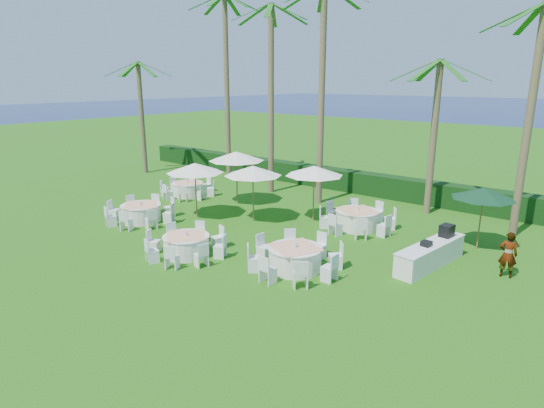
{
  "coord_description": "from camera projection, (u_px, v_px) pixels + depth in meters",
  "views": [
    {
      "loc": [
        13.01,
        -11.22,
        6.33
      ],
      "look_at": [
        1.47,
        3.1,
        1.3
      ],
      "focal_mm": 30.0,
      "sensor_mm": 36.0,
      "label": 1
    }
  ],
  "objects": [
    {
      "name": "banquet_table_f",
      "position": [
        357.0,
        219.0,
        19.95
      ],
      "size": [
        3.31,
        3.31,
        0.99
      ],
      "color": "white",
      "rests_on": "ground"
    },
    {
      "name": "palm_f",
      "position": [
        141.0,
        112.0,
        31.1
      ],
      "size": [
        4.4,
        4.16,
        7.54
      ],
      "color": "brown",
      "rests_on": "ground"
    },
    {
      "name": "palm_e",
      "position": [
        530.0,
        114.0,
        17.82
      ],
      "size": [
        4.4,
        4.12,
        9.15
      ],
      "color": "brown",
      "rests_on": "ground"
    },
    {
      "name": "umbrella_a",
      "position": [
        195.0,
        168.0,
        20.99
      ],
      "size": [
        2.66,
        2.66,
        2.63
      ],
      "color": "brown",
      "rests_on": "ground"
    },
    {
      "name": "palm_d",
      "position": [
        434.0,
        130.0,
        21.31
      ],
      "size": [
        4.29,
        4.35,
        7.27
      ],
      "color": "brown",
      "rests_on": "ground"
    },
    {
      "name": "hedge",
      "position": [
        347.0,
        180.0,
        26.82
      ],
      "size": [
        34.0,
        1.0,
        1.2
      ],
      "primitive_type": "cube",
      "color": "black",
      "rests_on": "ground"
    },
    {
      "name": "palm_b",
      "position": [
        271.0,
        93.0,
        25.16
      ],
      "size": [
        4.41,
        4.06,
        10.28
      ],
      "color": "brown",
      "rests_on": "ground"
    },
    {
      "name": "palm_c",
      "position": [
        322.0,
        90.0,
        22.77
      ],
      "size": [
        4.39,
        4.2,
        10.75
      ],
      "color": "brown",
      "rests_on": "ground"
    },
    {
      "name": "banquet_table_a",
      "position": [
        141.0,
        212.0,
        20.97
      ],
      "size": [
        3.15,
        3.15,
        0.96
      ],
      "color": "white",
      "rests_on": "ground"
    },
    {
      "name": "banquet_table_c",
      "position": [
        295.0,
        258.0,
        15.59
      ],
      "size": [
        3.28,
        3.28,
        0.99
      ],
      "color": "white",
      "rests_on": "ground"
    },
    {
      "name": "ground",
      "position": [
        194.0,
        246.0,
        17.96
      ],
      "size": [
        120.0,
        120.0,
        0.0
      ],
      "primitive_type": "plane",
      "color": "#235F10",
      "rests_on": "ground"
    },
    {
      "name": "buffet_table",
      "position": [
        431.0,
        254.0,
        15.9
      ],
      "size": [
        1.27,
        3.69,
        1.29
      ],
      "color": "white",
      "rests_on": "ground"
    },
    {
      "name": "banquet_table_d",
      "position": [
        188.0,
        189.0,
        25.61
      ],
      "size": [
        3.04,
        3.04,
        0.92
      ],
      "color": "white",
      "rests_on": "ground"
    },
    {
      "name": "umbrella_d",
      "position": [
        314.0,
        171.0,
        20.6
      ],
      "size": [
        2.65,
        2.65,
        2.58
      ],
      "color": "brown",
      "rests_on": "ground"
    },
    {
      "name": "umbrella_b",
      "position": [
        253.0,
        171.0,
        20.49
      ],
      "size": [
        2.63,
        2.63,
        2.6
      ],
      "color": "brown",
      "rests_on": "ground"
    },
    {
      "name": "palm_a",
      "position": [
        227.0,
        83.0,
        28.67
      ],
      "size": [
        4.38,
        4.23,
        11.36
      ],
      "color": "brown",
      "rests_on": "ground"
    },
    {
      "name": "banquet_table_b",
      "position": [
        186.0,
        245.0,
        16.91
      ],
      "size": [
        3.0,
        3.0,
        0.92
      ],
      "color": "white",
      "rests_on": "ground"
    },
    {
      "name": "staff_person",
      "position": [
        508.0,
        255.0,
        14.92
      ],
      "size": [
        0.65,
        0.51,
        1.57
      ],
      "primitive_type": "imported",
      "rotation": [
        0.0,
        0.0,
        3.39
      ],
      "color": "gray",
      "rests_on": "ground"
    },
    {
      "name": "umbrella_green",
      "position": [
        484.0,
        193.0,
        17.07
      ],
      "size": [
        2.33,
        2.33,
        2.43
      ],
      "color": "brown",
      "rests_on": "ground"
    },
    {
      "name": "umbrella_c",
      "position": [
        236.0,
        156.0,
        23.46
      ],
      "size": [
        2.88,
        2.88,
        2.77
      ],
      "color": "brown",
      "rests_on": "ground"
    }
  ]
}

